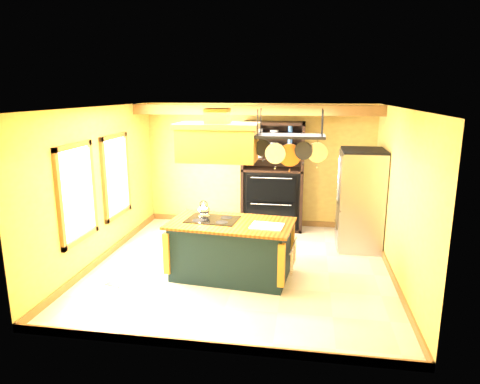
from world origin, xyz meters
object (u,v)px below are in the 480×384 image
(kitchen_island, at_px, (231,249))
(refrigerator, at_px, (360,202))
(range_hood, at_px, (218,140))
(hutch, at_px, (273,188))
(pot_rack, at_px, (290,143))

(kitchen_island, height_order, refrigerator, refrigerator)
(range_hood, distance_m, refrigerator, 3.21)
(kitchen_island, relative_size, hutch, 0.88)
(kitchen_island, height_order, hutch, hutch)
(kitchen_island, relative_size, pot_rack, 1.86)
(kitchen_island, xyz_separation_m, pot_rack, (0.91, 0.01, 1.73))
(pot_rack, distance_m, refrigerator, 2.49)
(kitchen_island, height_order, range_hood, range_hood)
(range_hood, xyz_separation_m, refrigerator, (2.38, 1.71, -1.31))
(kitchen_island, bearing_deg, refrigerator, 43.91)
(range_hood, xyz_separation_m, hutch, (0.64, 2.64, -1.33))
(kitchen_island, xyz_separation_m, hutch, (0.44, 2.64, 0.43))
(kitchen_island, relative_size, range_hood, 1.64)
(refrigerator, bearing_deg, kitchen_island, -141.84)
(range_hood, relative_size, pot_rack, 1.13)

